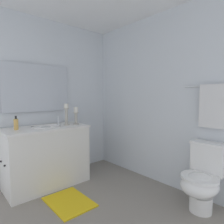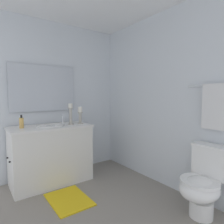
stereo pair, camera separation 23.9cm
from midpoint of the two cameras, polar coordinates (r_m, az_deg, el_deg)
The scene contains 13 objects.
floor at distance 2.44m, azimuth -6.34°, elevation -27.15°, with size 2.65×2.22×0.02m, color gray.
wall_back at distance 2.86m, azimuth 11.94°, elevation 3.60°, with size 2.65×0.04×2.45m, color silver.
wall_left at distance 3.24m, azimuth -20.21°, elevation 3.54°, with size 0.04×2.22×2.45m, color silver.
vanity_cabinet at distance 2.99m, azimuth -21.04°, elevation -12.14°, with size 0.58×1.13×0.84m.
sink_basin at distance 2.91m, azimuth -21.25°, elevation -4.90°, with size 0.40×0.40×0.24m.
mirror at distance 3.14m, azimuth -23.39°, elevation 6.57°, with size 0.02×0.99×0.71m, color silver.
candle_holder_tall at distance 3.01m, azimuth -12.92°, elevation -0.93°, with size 0.09×0.09×0.27m.
candle_holder_short at distance 2.96m, azimuth -15.67°, elevation -0.55°, with size 0.09×0.09×0.32m.
soap_bottle at distance 2.82m, azimuth -28.83°, elevation -3.16°, with size 0.06×0.06×0.18m.
toilet at distance 2.40m, azimuth 22.57°, elevation -17.91°, with size 0.39×0.54×0.75m.
towel_bar at distance 2.43m, azimuth 25.45°, elevation 7.01°, with size 0.02×0.02×0.68m, color silver.
towel_near_vanity at distance 2.42m, azimuth 25.09°, elevation 1.58°, with size 0.28×0.03×0.50m, color white.
bath_mat at distance 2.62m, azimuth -15.45°, elevation -24.39°, with size 0.60×0.44×0.02m, color yellow.
Camera 1 is at (1.62, -1.28, 1.28)m, focal length 30.79 mm.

